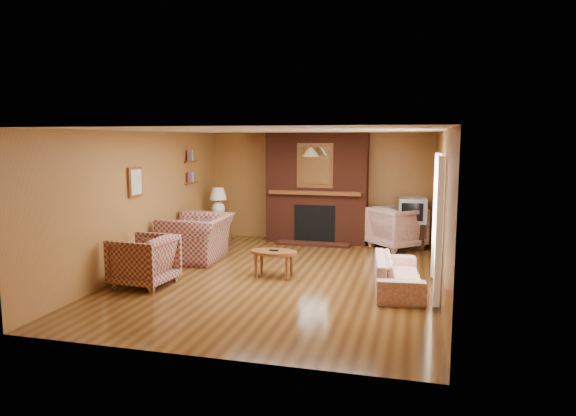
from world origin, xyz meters
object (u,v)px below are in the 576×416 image
(fireplace, at_px, (317,189))
(table_lamp, at_px, (218,200))
(plaid_loveseat, at_px, (197,238))
(tv_stand, at_px, (412,235))
(plaid_armchair, at_px, (144,260))
(coffee_table, at_px, (274,255))
(floral_armchair, at_px, (397,227))
(crt_tv, at_px, (412,210))
(side_table, at_px, (219,229))
(floral_sofa, at_px, (398,273))

(fireplace, distance_m, table_lamp, 2.18)
(plaid_loveseat, height_order, tv_stand, plaid_loveseat)
(plaid_armchair, xyz_separation_m, coffee_table, (1.83, 0.96, -0.02))
(floral_armchair, bearing_deg, fireplace, 38.98)
(plaid_loveseat, xyz_separation_m, tv_stand, (3.90, 2.04, -0.15))
(plaid_armchair, relative_size, table_lamp, 1.42)
(crt_tv, bearing_deg, plaid_armchair, -136.50)
(plaid_loveseat, relative_size, crt_tv, 2.20)
(side_table, bearing_deg, floral_armchair, 4.43)
(coffee_table, xyz_separation_m, crt_tv, (2.17, 2.83, 0.43))
(plaid_loveseat, relative_size, floral_armchair, 1.35)
(plaid_armchair, distance_m, tv_stand, 5.52)
(tv_stand, bearing_deg, floral_sofa, -94.75)
(fireplace, bearing_deg, plaid_loveseat, -129.73)
(floral_armchair, relative_size, table_lamp, 1.58)
(plaid_loveseat, height_order, coffee_table, plaid_loveseat)
(floral_sofa, height_order, table_lamp, table_lamp)
(fireplace, relative_size, plaid_loveseat, 1.86)
(coffee_table, bearing_deg, plaid_loveseat, 155.32)
(plaid_loveseat, distance_m, floral_armchair, 4.11)
(plaid_loveseat, xyz_separation_m, plaid_armchair, (-0.10, -1.76, -0.03))
(floral_sofa, bearing_deg, side_table, 50.03)
(coffee_table, xyz_separation_m, table_lamp, (-1.98, 2.49, 0.56))
(floral_sofa, distance_m, coffee_table, 2.03)
(plaid_loveseat, relative_size, table_lamp, 2.12)
(plaid_loveseat, bearing_deg, plaid_armchair, -6.30)
(side_table, distance_m, crt_tv, 4.20)
(plaid_armchair, relative_size, floral_armchair, 0.90)
(fireplace, height_order, crt_tv, fireplace)
(plaid_loveseat, distance_m, plaid_armchair, 1.76)
(floral_sofa, xyz_separation_m, coffee_table, (-2.02, 0.22, 0.13))
(plaid_loveseat, relative_size, side_table, 2.18)
(tv_stand, bearing_deg, fireplace, 172.91)
(table_lamp, xyz_separation_m, crt_tv, (4.15, 0.34, -0.13))
(floral_sofa, bearing_deg, floral_armchair, -3.01)
(plaid_loveseat, distance_m, side_table, 1.71)
(plaid_loveseat, distance_m, floral_sofa, 3.89)
(floral_sofa, relative_size, tv_stand, 3.15)
(fireplace, relative_size, coffee_table, 3.07)
(floral_sofa, bearing_deg, coffee_table, 77.85)
(floral_armchair, xyz_separation_m, side_table, (-3.85, -0.30, -0.14))
(plaid_armchair, height_order, floral_sofa, plaid_armchair)
(fireplace, distance_m, floral_sofa, 3.87)
(floral_sofa, height_order, side_table, side_table)
(crt_tv, bearing_deg, floral_sofa, -92.81)
(floral_armchair, bearing_deg, side_table, 51.09)
(plaid_armchair, distance_m, crt_tv, 5.53)
(plaid_loveseat, distance_m, table_lamp, 1.78)
(plaid_armchair, xyz_separation_m, floral_armchair, (3.70, 3.75, 0.04))
(fireplace, relative_size, side_table, 4.05)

